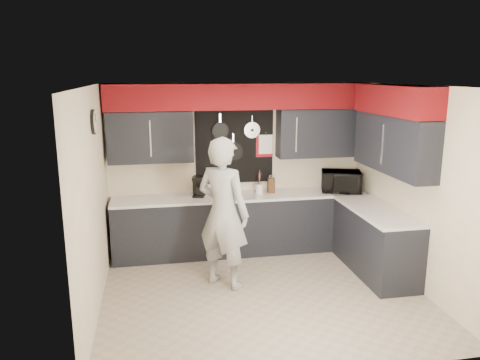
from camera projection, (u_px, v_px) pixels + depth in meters
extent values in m
plane|color=tan|center=(262.00, 293.00, 5.98)|extent=(4.00, 4.00, 0.00)
cube|color=#F5E6BD|center=(238.00, 167.00, 7.36)|extent=(4.00, 0.01, 2.60)
cube|color=black|center=(150.00, 137.00, 6.86)|extent=(1.24, 0.32, 0.75)
cube|color=black|center=(320.00, 133.00, 7.33)|extent=(1.34, 0.32, 0.75)
cube|color=maroon|center=(240.00, 97.00, 6.95)|extent=(3.94, 0.36, 0.38)
cube|color=black|center=(235.00, 147.00, 7.27)|extent=(1.22, 0.03, 1.15)
cylinder|color=black|center=(220.00, 131.00, 7.13)|extent=(0.26, 0.04, 0.26)
cylinder|color=black|center=(233.00, 152.00, 7.24)|extent=(0.30, 0.04, 0.30)
cylinder|color=black|center=(217.00, 172.00, 7.27)|extent=(0.27, 0.04, 0.27)
cylinder|color=silver|center=(252.00, 130.00, 7.23)|extent=(0.25, 0.02, 0.25)
cube|color=maroon|center=(264.00, 146.00, 7.34)|extent=(0.26, 0.01, 0.34)
cube|color=white|center=(266.00, 144.00, 7.32)|extent=(0.22, 0.01, 0.30)
cylinder|color=silver|center=(206.00, 179.00, 7.28)|extent=(0.01, 0.01, 0.20)
cylinder|color=silver|center=(233.00, 178.00, 7.35)|extent=(0.01, 0.01, 0.20)
cylinder|color=silver|center=(260.00, 177.00, 7.43)|extent=(0.01, 0.01, 0.20)
cube|color=#F5E6BD|center=(413.00, 187.00, 6.05)|extent=(0.01, 3.50, 2.60)
cube|color=black|center=(394.00, 144.00, 6.19)|extent=(0.32, 1.70, 0.75)
cube|color=maroon|center=(395.00, 100.00, 6.06)|extent=(0.36, 1.70, 0.38)
cube|color=#F5E6BD|center=(93.00, 203.00, 5.33)|extent=(0.01, 3.50, 2.60)
cylinder|color=black|center=(93.00, 122.00, 5.52)|extent=(0.04, 0.30, 0.30)
cylinder|color=white|center=(95.00, 122.00, 5.52)|extent=(0.01, 0.26, 0.26)
cube|color=black|center=(241.00, 225.00, 7.27)|extent=(3.90, 0.60, 0.88)
cube|color=white|center=(241.00, 196.00, 7.16)|extent=(3.90, 0.63, 0.04)
cube|color=black|center=(375.00, 242.00, 6.53)|extent=(0.60, 1.60, 0.88)
cube|color=white|center=(376.00, 210.00, 6.42)|extent=(0.63, 1.60, 0.04)
cube|color=black|center=(244.00, 254.00, 7.11)|extent=(3.90, 0.06, 0.10)
imported|color=black|center=(341.00, 181.00, 7.32)|extent=(0.69, 0.56, 0.33)
cube|color=#3E2413|center=(271.00, 185.00, 7.26)|extent=(0.11, 0.11, 0.23)
cylinder|color=white|center=(259.00, 189.00, 7.23)|extent=(0.11, 0.11, 0.15)
cube|color=black|center=(199.00, 196.00, 7.07)|extent=(0.22, 0.25, 0.03)
cube|color=black|center=(198.00, 185.00, 7.11)|extent=(0.18, 0.10, 0.28)
cube|color=black|center=(199.00, 178.00, 7.01)|extent=(0.22, 0.25, 0.06)
cylinder|color=black|center=(199.00, 191.00, 7.03)|extent=(0.10, 0.10, 0.13)
imported|color=#A8A8A5|center=(223.00, 213.00, 5.99)|extent=(0.86, 0.83, 1.98)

